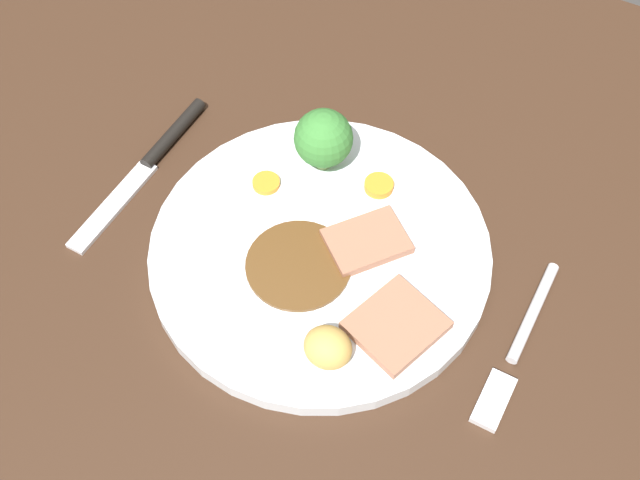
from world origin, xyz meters
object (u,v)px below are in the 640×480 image
dinner_plate (320,252)px  roast_potato_left (328,347)px  fork (517,347)px  carrot_coin_back (266,183)px  meat_slice_main (396,325)px  carrot_coin_front (379,185)px  broccoli_floret (323,139)px  meat_slice_under (367,241)px  knife (152,159)px

dinner_plate → roast_potato_left: bearing=121.6°
roast_potato_left → fork: roast_potato_left is taller
carrot_coin_back → meat_slice_main: bearing=155.2°
meat_slice_main → fork: (-8.69, -3.39, -1.41)cm
carrot_coin_front → fork: size_ratio=0.16×
roast_potato_left → broccoli_floret: bearing=-60.9°
carrot_coin_back → broccoli_floret: size_ratio=0.40×
meat_slice_main → meat_slice_under: same height
fork → knife: 35.10cm
carrot_coin_back → fork: carrot_coin_back is taller
meat_slice_under → carrot_coin_back: (10.21, -1.41, -0.16)cm
fork → knife: size_ratio=0.82×
carrot_coin_front → carrot_coin_back: carrot_coin_front is taller
fork → meat_slice_under: bearing=-99.4°
dinner_plate → meat_slice_main: (-8.50, 3.74, 1.10)cm
roast_potato_left → carrot_coin_back: bearing=-44.0°
roast_potato_left → fork: bearing=-146.7°
broccoli_floret → fork: bearing=158.9°
fork → broccoli_floret: bearing=-110.8°
carrot_coin_back → roast_potato_left: bearing=136.0°
knife → dinner_plate: bearing=85.6°
meat_slice_main → meat_slice_under: (5.33, -5.76, 0.00)cm
carrot_coin_back → broccoli_floret: (-3.19, -4.33, 3.02)cm
carrot_coin_back → knife: (10.80, 1.67, -1.19)cm
meat_slice_under → broccoli_floret: (7.02, -5.74, 2.87)cm
knife → roast_potato_left: bearing=67.6°
meat_slice_main → fork: bearing=-158.7°
carrot_coin_back → meat_slice_under: bearing=172.1°
meat_slice_main → carrot_coin_front: size_ratio=2.56×
dinner_plate → carrot_coin_back: size_ratio=11.80×
meat_slice_under → carrot_coin_front: bearing=-73.8°
broccoli_floret → knife: bearing=23.2°
meat_slice_main → meat_slice_under: 7.85cm
meat_slice_main → knife: 26.95cm
meat_slice_main → carrot_coin_back: 17.12cm
meat_slice_under → broccoli_floret: size_ratio=1.08×
roast_potato_left → knife: size_ratio=0.20×
meat_slice_main → carrot_coin_front: bearing=-58.6°
meat_slice_main → carrot_coin_back: meat_slice_main is taller
meat_slice_under → carrot_coin_back: meat_slice_under is taller
carrot_coin_back → knife: size_ratio=0.13×
meat_slice_main → broccoli_floret: 17.12cm
meat_slice_main → carrot_coin_front: 13.36cm
meat_slice_under → roast_potato_left: roast_potato_left is taller
carrot_coin_back → dinner_plate: bearing=154.0°
meat_slice_main → dinner_plate: bearing=-23.7°
dinner_plate → broccoli_floret: (3.85, -7.77, 3.97)cm
carrot_coin_front → knife: carrot_coin_front is taller
roast_potato_left → carrot_coin_back: roast_potato_left is taller
meat_slice_under → carrot_coin_front: (1.64, -5.64, -0.07)cm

